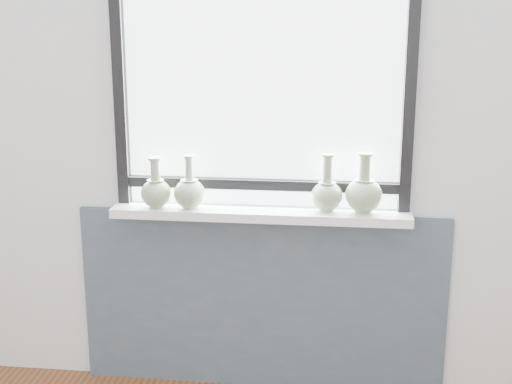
# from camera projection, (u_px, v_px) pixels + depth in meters

# --- Properties ---
(back_wall) EXTENTS (3.60, 0.02, 2.60)m
(back_wall) POSITION_uv_depth(u_px,v_px,m) (263.00, 115.00, 3.13)
(back_wall) COLOR silver
(back_wall) RESTS_ON ground
(apron_panel) EXTENTS (1.70, 0.03, 0.86)m
(apron_panel) POSITION_uv_depth(u_px,v_px,m) (262.00, 301.00, 3.33)
(apron_panel) COLOR #49515F
(apron_panel) RESTS_ON ground
(windowsill) EXTENTS (1.32, 0.18, 0.04)m
(windowsill) POSITION_uv_depth(u_px,v_px,m) (260.00, 213.00, 3.14)
(windowsill) COLOR white
(windowsill) RESTS_ON apron_panel
(window) EXTENTS (1.30, 0.06, 1.05)m
(window) POSITION_uv_depth(u_px,v_px,m) (262.00, 84.00, 3.06)
(window) COLOR black
(window) RESTS_ON windowsill
(vase_a) EXTENTS (0.14, 0.14, 0.23)m
(vase_a) POSITION_uv_depth(u_px,v_px,m) (156.00, 191.00, 3.15)
(vase_a) COLOR #8DA57E
(vase_a) RESTS_ON windowsill
(vase_b) EXTENTS (0.14, 0.14, 0.24)m
(vase_b) POSITION_uv_depth(u_px,v_px,m) (190.00, 192.00, 3.14)
(vase_b) COLOR #8DA57E
(vase_b) RESTS_ON windowsill
(vase_c) EXTENTS (0.14, 0.14, 0.25)m
(vase_c) POSITION_uv_depth(u_px,v_px,m) (327.00, 193.00, 3.09)
(vase_c) COLOR #8DA57E
(vase_c) RESTS_ON windowsill
(vase_d) EXTENTS (0.16, 0.16, 0.26)m
(vase_d) POSITION_uv_depth(u_px,v_px,m) (364.00, 193.00, 3.07)
(vase_d) COLOR #8DA57E
(vase_d) RESTS_ON windowsill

